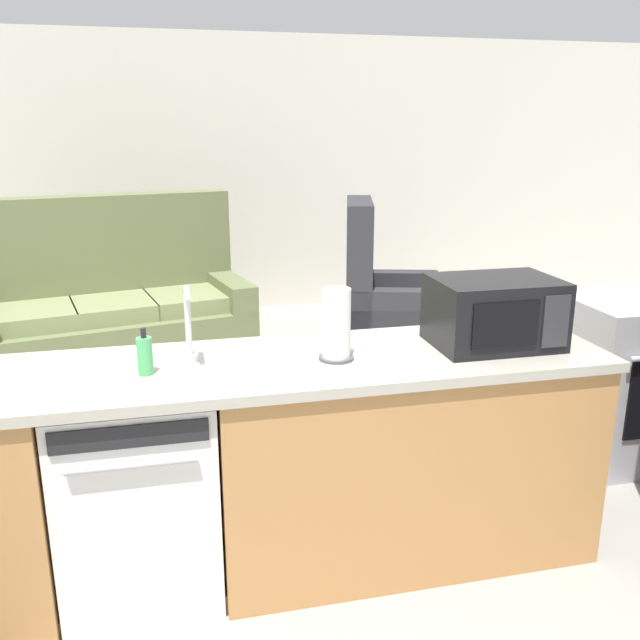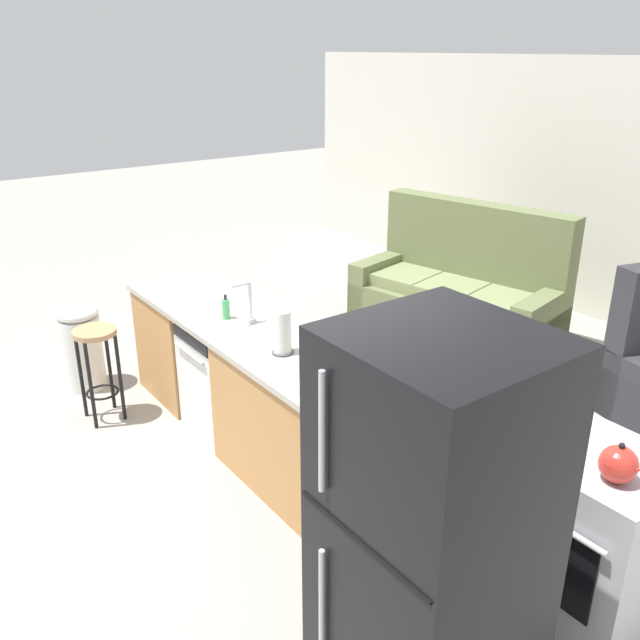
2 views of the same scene
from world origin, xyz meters
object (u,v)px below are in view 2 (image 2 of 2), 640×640
Objects in this scene: bar_stool at (97,355)px; trash_bin at (81,345)px; soap_bottle at (226,309)px; microwave at (355,371)px; paper_towel_roll at (282,333)px; couch at (461,293)px; dishwasher at (230,375)px; refrigerator at (430,550)px; stove_range at (584,531)px; kettle at (619,464)px.

bar_stool is 1.00× the size of trash_bin.
microwave is at bearing 1.25° from soap_bottle.
trash_bin is at bearing -162.36° from paper_towel_roll.
bar_stool is 0.64m from trash_bin.
couch is (-1.05, 2.80, -0.64)m from paper_towel_roll.
dishwasher is at bearing 28.04° from trash_bin.
soap_bottle is 0.24× the size of bar_stool.
refrigerator is 1.90m from paper_towel_roll.
kettle is at bearing -36.68° from stove_range.
dishwasher reaches higher than trash_bin.
dishwasher is 2.66m from stove_range.
couch reaches higher than dishwasher.
paper_towel_roll is (0.78, -0.03, 0.62)m from dishwasher.
couch is at bearing 110.64° from paper_towel_roll.
stove_range is 5.11× the size of soap_bottle.
bar_stool is at bearing -153.84° from paper_towel_roll.
stove_range is 4.39× the size of kettle.
microwave is at bearing -58.01° from couch.
soap_bottle reaches higher than dishwasher.
soap_bottle is 1.11m from bar_stool.
soap_bottle is 1.61m from trash_bin.
trash_bin is at bearing -165.97° from microwave.
microwave reaches higher than kettle.
stove_range is 0.57m from kettle.
paper_towel_roll is at bearing -177.63° from microwave.
trash_bin is at bearing -162.38° from stove_range.
bar_stool is at bearing -96.50° from couch.
dishwasher is 0.93× the size of stove_range.
stove_range is 4.08m from trash_bin.
couch is at bearing 73.65° from trash_bin.
stove_range is 3.63m from couch.
stove_range reaches higher than dishwasher.
dishwasher is at bearing 177.84° from paper_towel_roll.
microwave is at bearing 14.03° from trash_bin.
stove_range is at bearing 21.52° from bar_stool.
refrigerator is (2.60, -0.55, 0.47)m from dishwasher.
trash_bin is (-3.89, -1.24, -0.07)m from stove_range.
microwave is 0.68× the size of bar_stool.
soap_bottle is 2.75m from kettle.
couch is at bearing 142.33° from stove_range.
stove_range is at bearing 89.99° from refrigerator.
refrigerator is 4.42m from couch.
paper_towel_roll is 2.27m from trash_bin.
kettle is (2.71, 0.45, 0.01)m from soap_bottle.
refrigerator reaches higher than bar_stool.
trash_bin is (-4.06, -1.11, -0.61)m from kettle.
bar_stool is at bearing -176.61° from refrigerator.
refrigerator is at bearing -15.94° from paper_towel_roll.
couch is at bearing 142.38° from kettle.
microwave is 1.40m from soap_bottle.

